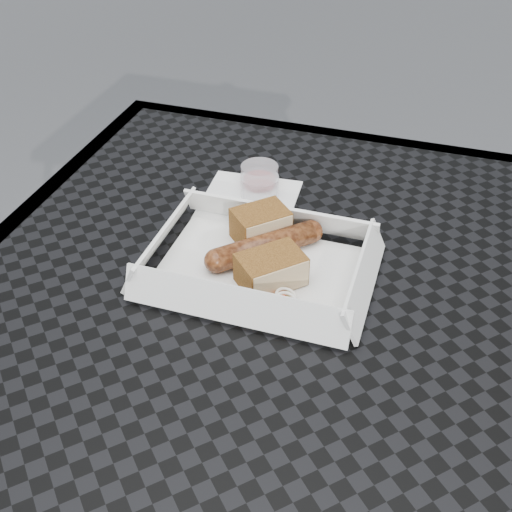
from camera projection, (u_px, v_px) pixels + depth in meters
The scene contains 9 objects.
patio_table at pixel (305, 350), 0.73m from camera, with size 0.80×0.80×0.74m.
food_tray at pixel (259, 270), 0.72m from camera, with size 0.22×0.15×0.00m, color white.
bratwurst at pixel (265, 246), 0.73m from camera, with size 0.11×0.11×0.03m.
bread_near at pixel (261, 225), 0.75m from camera, with size 0.06×0.04×0.04m, color brown.
bread_far at pixel (271, 269), 0.69m from camera, with size 0.07×0.05×0.04m, color brown.
veg_garnish at pixel (290, 305), 0.67m from camera, with size 0.03×0.03×0.00m.
napkin at pixel (249, 200), 0.84m from camera, with size 0.12×0.12×0.00m, color white.
condiment_cup_sauce at pixel (259, 176), 0.86m from camera, with size 0.05×0.05×0.03m, color #980F0B.
condiment_cup_empty at pixel (260, 187), 0.84m from camera, with size 0.05×0.05×0.03m, color silver.
Camera 1 is at (0.10, -0.50, 1.21)m, focal length 45.00 mm.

